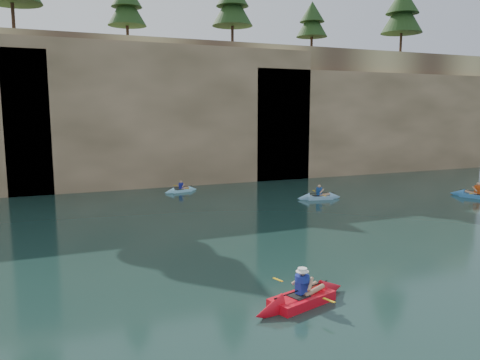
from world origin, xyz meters
name	(u,v)px	position (x,y,z in m)	size (l,w,h in m)	color
ground	(279,280)	(0.00, 0.00, 0.00)	(160.00, 160.00, 0.00)	black
cliff	(130,110)	(0.00, 30.00, 6.00)	(70.00, 16.00, 12.00)	tan
cliff_slab_center	(172,114)	(2.00, 22.60, 5.70)	(24.00, 2.40, 11.40)	tan
cliff_slab_east	(375,121)	(22.00, 22.60, 4.92)	(26.00, 2.40, 9.84)	tan
sea_cave_center	(96,170)	(-4.00, 21.95, 1.60)	(3.50, 1.00, 3.20)	black
sea_cave_east	(265,154)	(10.00, 21.95, 2.25)	(5.00, 1.00, 4.50)	black
main_kayaker	(302,298)	(-0.31, -2.13, 0.19)	(3.94, 2.50, 1.43)	red
kayaker_ltblue_near	(319,197)	(9.57, 12.59, 0.15)	(3.21, 2.40, 1.23)	#80B1D7
kayaker_ltblue_mid	(181,190)	(1.68, 19.00, 0.13)	(2.82, 2.05, 1.04)	#93DAF6
kayaker_blue_east	(477,196)	(19.88, 8.76, 0.16)	(2.50, 3.83, 1.35)	#3B82C8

